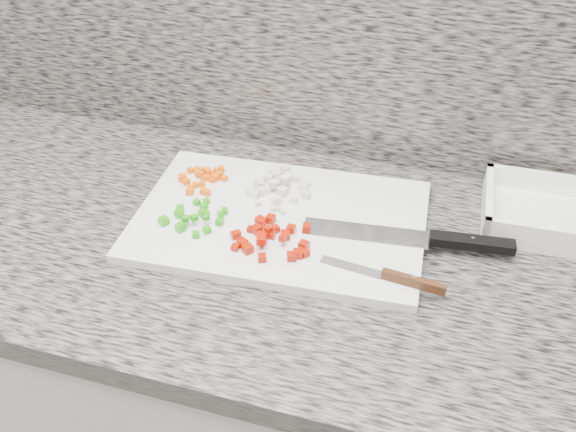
# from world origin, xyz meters

# --- Properties ---
(cabinet) EXTENTS (3.92, 0.62, 0.86)m
(cabinet) POSITION_xyz_m (0.00, 1.44, 0.43)
(cabinet) COLOR silver
(cabinet) RESTS_ON ground
(countertop) EXTENTS (3.96, 0.64, 0.04)m
(countertop) POSITION_xyz_m (0.00, 1.44, 0.88)
(countertop) COLOR #656059
(countertop) RESTS_ON cabinet
(backsplash) EXTENTS (3.92, 0.02, 0.60)m
(backsplash) POSITION_xyz_m (0.00, 1.74, 1.20)
(backsplash) COLOR #656059
(backsplash) RESTS_ON countertop
(cutting_board) EXTENTS (0.51, 0.36, 0.02)m
(cutting_board) POSITION_xyz_m (0.03, 1.49, 0.91)
(cutting_board) COLOR white
(cutting_board) RESTS_ON countertop
(carrot_pile) EXTENTS (0.09, 0.10, 0.02)m
(carrot_pile) POSITION_xyz_m (-0.13, 1.55, 0.92)
(carrot_pile) COLOR #F05D05
(carrot_pile) RESTS_ON cutting_board
(onion_pile) EXTENTS (0.11, 0.12, 0.02)m
(onion_pile) POSITION_xyz_m (0.01, 1.57, 0.92)
(onion_pile) COLOR beige
(onion_pile) RESTS_ON cutting_board
(green_pepper_pile) EXTENTS (0.11, 0.11, 0.02)m
(green_pepper_pile) POSITION_xyz_m (-0.10, 1.43, 0.92)
(green_pepper_pile) COLOR #259A0E
(green_pepper_pile) RESTS_ON cutting_board
(red_pepper_pile) EXTENTS (0.14, 0.11, 0.02)m
(red_pepper_pile) POSITION_xyz_m (0.04, 1.42, 0.92)
(red_pepper_pile) COLOR #A71302
(red_pepper_pile) RESTS_ON cutting_board
(garlic_pile) EXTENTS (0.06, 0.05, 0.01)m
(garlic_pile) POSITION_xyz_m (0.02, 1.49, 0.92)
(garlic_pile) COLOR beige
(garlic_pile) RESTS_ON cutting_board
(chef_knife) EXTENTS (0.34, 0.07, 0.02)m
(chef_knife) POSITION_xyz_m (0.30, 1.49, 0.92)
(chef_knife) COLOR white
(chef_knife) RESTS_ON cutting_board
(paring_knife) EXTENTS (0.20, 0.04, 0.02)m
(paring_knife) POSITION_xyz_m (0.25, 1.38, 0.92)
(paring_knife) COLOR white
(paring_knife) RESTS_ON cutting_board
(tray) EXTENTS (0.25, 0.18, 0.05)m
(tray) POSITION_xyz_m (0.49, 1.62, 0.92)
(tray) COLOR white
(tray) RESTS_ON countertop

